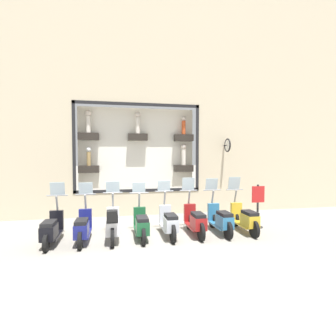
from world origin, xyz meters
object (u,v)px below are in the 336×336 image
(scooter_yellow_0, at_px, (245,219))
(scooter_silver_3, at_px, (169,223))
(scooter_green_4, at_px, (141,225))
(scooter_black_7, at_px, (51,229))
(scooter_white_5, at_px, (113,224))
(scooter_red_2, at_px, (195,221))
(scooter_navy_6, at_px, (83,228))
(scooter_teal_1, at_px, (221,220))
(shop_sign_post, at_px, (258,205))

(scooter_yellow_0, height_order, scooter_silver_3, scooter_yellow_0)
(scooter_yellow_0, distance_m, scooter_green_4, 3.27)
(scooter_black_7, bearing_deg, scooter_white_5, -91.88)
(scooter_yellow_0, relative_size, scooter_silver_3, 1.00)
(scooter_red_2, xyz_separation_m, scooter_navy_6, (-0.01, 3.27, -0.03))
(scooter_yellow_0, bearing_deg, scooter_navy_6, 90.07)
(scooter_green_4, xyz_separation_m, scooter_white_5, (-0.05, 0.82, 0.06))
(scooter_yellow_0, xyz_separation_m, scooter_teal_1, (0.00, 0.82, 0.00))
(scooter_green_4, relative_size, scooter_black_7, 1.00)
(scooter_teal_1, relative_size, scooter_black_7, 1.01)
(scooter_green_4, xyz_separation_m, scooter_black_7, (-0.00, 2.45, -0.00))
(scooter_teal_1, distance_m, shop_sign_post, 1.63)
(shop_sign_post, bearing_deg, scooter_red_2, 101.49)
(scooter_silver_3, height_order, scooter_white_5, scooter_white_5)
(scooter_teal_1, distance_m, scooter_green_4, 2.45)
(scooter_green_4, bearing_deg, scooter_navy_6, 89.97)
(scooter_navy_6, relative_size, shop_sign_post, 1.24)
(scooter_green_4, distance_m, scooter_navy_6, 1.63)
(scooter_teal_1, relative_size, shop_sign_post, 1.24)
(scooter_silver_3, bearing_deg, scooter_yellow_0, -89.98)
(scooter_teal_1, xyz_separation_m, shop_sign_post, (0.48, -1.52, 0.33))
(scooter_teal_1, xyz_separation_m, scooter_red_2, (0.00, 0.82, 0.01))
(scooter_green_4, distance_m, shop_sign_post, 4.02)
(scooter_teal_1, relative_size, scooter_silver_3, 1.00)
(scooter_white_5, bearing_deg, scooter_green_4, -86.24)
(scooter_red_2, relative_size, shop_sign_post, 1.25)
(scooter_navy_6, bearing_deg, scooter_red_2, -89.85)
(scooter_teal_1, xyz_separation_m, scooter_green_4, (-0.01, 2.45, -0.02))
(shop_sign_post, bearing_deg, scooter_navy_6, 94.93)
(scooter_white_5, height_order, scooter_black_7, same)
(scooter_silver_3, xyz_separation_m, scooter_black_7, (-0.01, 3.27, -0.02))
(scooter_white_5, bearing_deg, scooter_black_7, 88.12)
(scooter_white_5, distance_m, shop_sign_post, 4.83)
(scooter_teal_1, relative_size, scooter_white_5, 1.00)
(scooter_teal_1, height_order, scooter_silver_3, scooter_teal_1)
(scooter_red_2, relative_size, scooter_black_7, 1.01)
(scooter_silver_3, relative_size, scooter_white_5, 1.00)
(scooter_green_4, height_order, scooter_white_5, scooter_white_5)
(scooter_yellow_0, bearing_deg, scooter_red_2, 89.92)
(scooter_silver_3, bearing_deg, scooter_navy_6, 90.12)
(scooter_red_2, height_order, scooter_black_7, scooter_red_2)
(scooter_yellow_0, bearing_deg, scooter_silver_3, 90.02)
(scooter_navy_6, xyz_separation_m, scooter_black_7, (-0.00, 0.82, -0.01))
(scooter_yellow_0, xyz_separation_m, scooter_red_2, (0.00, 1.63, 0.01))
(scooter_silver_3, bearing_deg, scooter_green_4, 90.43)
(scooter_green_4, bearing_deg, scooter_silver_3, -89.57)
(scooter_red_2, relative_size, scooter_green_4, 1.01)
(scooter_teal_1, height_order, scooter_green_4, scooter_teal_1)
(scooter_red_2, bearing_deg, scooter_teal_1, -90.15)
(scooter_red_2, bearing_deg, scooter_white_5, 91.47)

